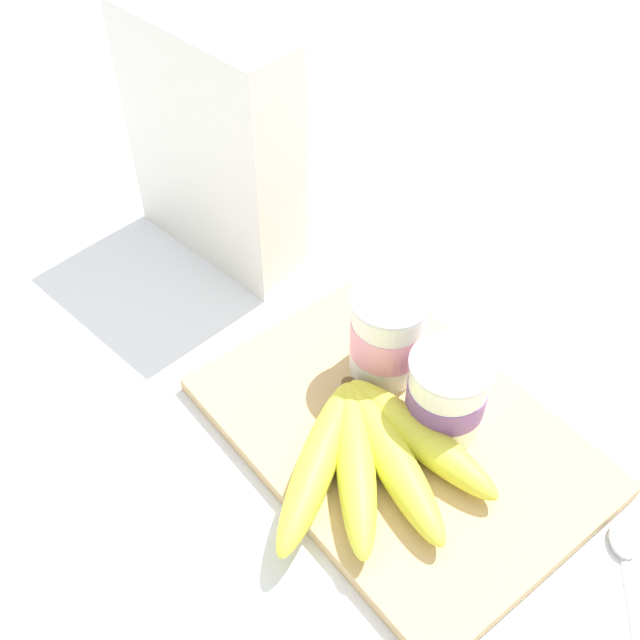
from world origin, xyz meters
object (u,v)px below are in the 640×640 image
(yogurt_cup_front, at_px, (388,334))
(yogurt_cup_back, at_px, (447,394))
(cutting_board, at_px, (398,434))
(banana_bunch, at_px, (371,456))
(cereal_box, at_px, (212,144))
(spoon, at_px, (628,570))

(yogurt_cup_front, height_order, yogurt_cup_back, yogurt_cup_front)
(cutting_board, xyz_separation_m, yogurt_cup_front, (-0.06, 0.04, 0.06))
(yogurt_cup_back, distance_m, banana_bunch, 0.09)
(banana_bunch, bearing_deg, cutting_board, 106.06)
(cereal_box, relative_size, spoon, 2.57)
(yogurt_cup_front, distance_m, spoon, 0.28)
(yogurt_cup_back, bearing_deg, banana_bunch, -93.38)
(cereal_box, xyz_separation_m, spoon, (0.54, 0.03, -0.13))
(cutting_board, height_order, yogurt_cup_front, yogurt_cup_front)
(cutting_board, relative_size, yogurt_cup_front, 3.68)
(yogurt_cup_back, height_order, spoon, yogurt_cup_back)
(yogurt_cup_back, xyz_separation_m, spoon, (0.20, 0.02, -0.05))
(cutting_board, bearing_deg, yogurt_cup_back, 63.22)
(cereal_box, height_order, yogurt_cup_back, cereal_box)
(cereal_box, relative_size, yogurt_cup_back, 3.23)
(yogurt_cup_front, relative_size, yogurt_cup_back, 1.14)
(cereal_box, xyz_separation_m, banana_bunch, (0.34, -0.07, -0.10))
(cereal_box, xyz_separation_m, yogurt_cup_front, (0.27, 0.01, -0.07))
(cereal_box, distance_m, yogurt_cup_back, 0.36)
(yogurt_cup_back, relative_size, spoon, 0.80)
(cutting_board, xyz_separation_m, yogurt_cup_back, (0.02, 0.04, 0.05))
(cereal_box, distance_m, yogurt_cup_front, 0.28)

